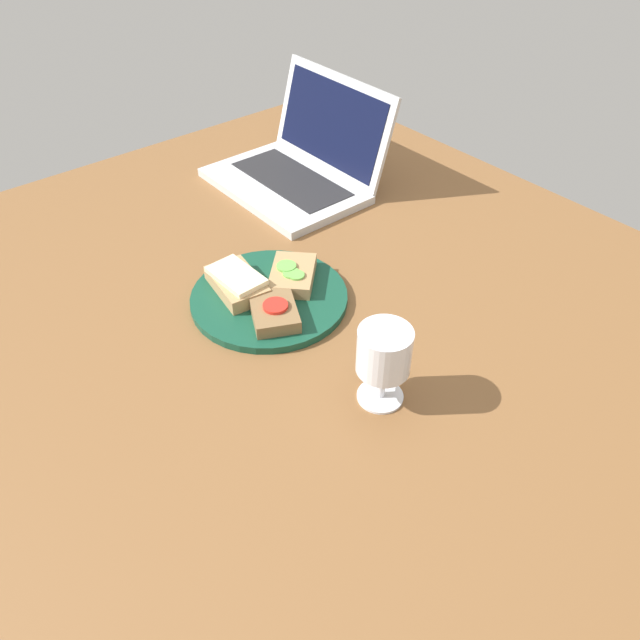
% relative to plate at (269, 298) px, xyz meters
% --- Properties ---
extents(wooden_table, '(1.40, 1.40, 0.03)m').
position_rel_plate_xyz_m(wooden_table, '(0.04, -0.03, -0.02)').
color(wooden_table, brown).
rests_on(wooden_table, ground).
extents(plate, '(0.26, 0.26, 0.01)m').
position_rel_plate_xyz_m(plate, '(0.00, 0.00, 0.00)').
color(plate, '#144733').
rests_on(plate, wooden_table).
extents(sandwich_with_tomato, '(0.12, 0.11, 0.03)m').
position_rel_plate_xyz_m(sandwich_with_tomato, '(0.05, -0.02, 0.02)').
color(sandwich_with_tomato, brown).
rests_on(sandwich_with_tomato, plate).
extents(sandwich_with_cucumber, '(0.12, 0.12, 0.03)m').
position_rel_plate_xyz_m(sandwich_with_cucumber, '(-0.01, 0.05, 0.02)').
color(sandwich_with_cucumber, '#A88456').
rests_on(sandwich_with_cucumber, plate).
extents(sandwich_with_cheese, '(0.12, 0.09, 0.03)m').
position_rel_plate_xyz_m(sandwich_with_cheese, '(-0.04, -0.03, 0.02)').
color(sandwich_with_cheese, '#A88456').
rests_on(sandwich_with_cheese, plate).
extents(wine_glass, '(0.07, 0.07, 0.12)m').
position_rel_plate_xyz_m(wine_glass, '(0.27, -0.01, 0.08)').
color(wine_glass, white).
rests_on(wine_glass, wooden_table).
extents(laptop, '(0.33, 0.27, 0.20)m').
position_rel_plate_xyz_m(laptop, '(-0.29, 0.29, 0.03)').
color(laptop, silver).
rests_on(laptop, wooden_table).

